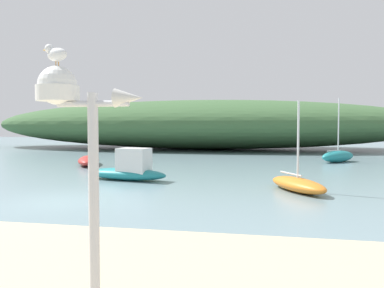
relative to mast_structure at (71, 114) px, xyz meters
name	(u,v)px	position (x,y,z in m)	size (l,w,h in m)	color
ground_plane	(63,201)	(-4.33, 7.49, -2.60)	(120.00, 120.00, 0.00)	gray
distant_hill	(201,124)	(-4.81, 36.35, -0.10)	(45.70, 15.08, 5.00)	#3D6038
mast_structure	(71,114)	(0.00, 0.00, 0.00)	(1.26, 0.48, 2.94)	silver
seagull_on_radar	(56,53)	(-0.18, 0.00, 0.69)	(0.37, 0.19, 0.25)	orange
sailboat_mid_channel	(338,156)	(6.62, 23.22, -2.20)	(2.89, 3.04, 4.22)	teal
motorboat_west_reach	(129,169)	(-3.94, 12.50, -2.10)	(4.02, 1.80, 1.44)	teal
sailboat_east_reach	(89,160)	(-8.65, 18.23, -2.29)	(2.53, 3.94, 3.80)	#B72D28
sailboat_outer_mooring	(298,184)	(3.24, 10.88, -2.32)	(2.45, 3.32, 3.37)	orange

